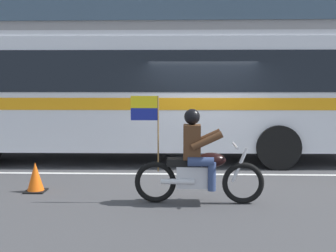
{
  "coord_description": "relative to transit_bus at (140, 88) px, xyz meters",
  "views": [
    {
      "loc": [
        -0.48,
        -9.64,
        1.92
      ],
      "look_at": [
        -0.77,
        -1.21,
        1.13
      ],
      "focal_mm": 44.48,
      "sensor_mm": 36.0,
      "label": 1
    }
  ],
  "objects": [
    {
      "name": "traffic_cone",
      "position": [
        -1.6,
        -3.43,
        -1.63
      ],
      "size": [
        0.36,
        0.36,
        0.55
      ],
      "color": "#EA590F",
      "rests_on": "ground_plane"
    },
    {
      "name": "ground_plane",
      "position": [
        1.57,
        -1.19,
        -1.88
      ],
      "size": [
        60.0,
        60.0,
        0.0
      ],
      "primitive_type": "plane",
      "color": "#3D3D3F"
    },
    {
      "name": "transit_bus",
      "position": [
        0.0,
        0.0,
        0.0
      ],
      "size": [
        12.11,
        2.74,
        3.22
      ],
      "color": "silver",
      "rests_on": "ground_plane"
    },
    {
      "name": "motorcycle_with_rider",
      "position": [
        1.34,
        -4.07,
        -1.22
      ],
      "size": [
        2.2,
        0.64,
        1.78
      ],
      "color": "black",
      "rests_on": "ground_plane"
    },
    {
      "name": "sidewalk_curb",
      "position": [
        1.57,
        3.91,
        -1.81
      ],
      "size": [
        28.0,
        3.8,
        0.15
      ],
      "primitive_type": "cube",
      "color": "#A39E93",
      "rests_on": "ground_plane"
    },
    {
      "name": "lane_center_stripe",
      "position": [
        1.57,
        -1.79,
        -1.88
      ],
      "size": [
        26.6,
        0.14,
        0.01
      ],
      "primitive_type": "cube",
      "color": "silver",
      "rests_on": "ground_plane"
    }
  ]
}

